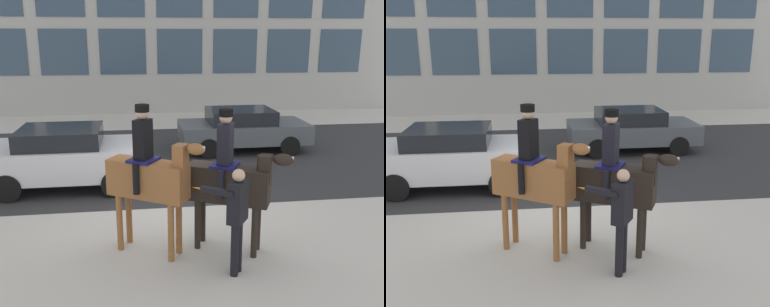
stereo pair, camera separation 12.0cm
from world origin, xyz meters
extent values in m
plane|color=beige|center=(0.00, 0.00, 0.00)|extent=(80.00, 80.00, 0.00)
cube|color=#2D2D30|center=(0.00, 4.75, 0.00)|extent=(25.02, 8.50, 0.01)
cube|color=#33475B|center=(-6.88, 12.83, 3.02)|extent=(2.20, 0.02, 2.13)
cube|color=#33475B|center=(-4.13, 12.83, 3.02)|extent=(2.20, 0.02, 2.13)
cube|color=#33475B|center=(-1.38, 12.83, 3.02)|extent=(2.20, 0.02, 2.13)
cube|color=#33475B|center=(1.38, 12.83, 3.02)|extent=(2.20, 0.02, 2.13)
cube|color=#33475B|center=(4.13, 12.83, 3.02)|extent=(2.20, 0.02, 2.13)
cube|color=#33475B|center=(6.88, 12.83, 3.02)|extent=(2.20, 0.02, 2.13)
cube|color=#33475B|center=(9.63, 12.83, 3.02)|extent=(2.20, 0.02, 2.13)
cube|color=brown|center=(-0.72, -1.46, 1.37)|extent=(1.44, 1.12, 0.63)
cylinder|color=brown|center=(-0.20, -1.59, 0.52)|extent=(0.11, 0.11, 1.05)
cylinder|color=brown|center=(-0.36, -1.85, 0.52)|extent=(0.11, 0.11, 1.05)
cylinder|color=brown|center=(-1.08, -1.06, 0.52)|extent=(0.11, 0.11, 1.05)
cylinder|color=brown|center=(-1.24, -1.32, 0.52)|extent=(0.11, 0.11, 1.05)
cube|color=brown|center=(-0.19, -1.78, 1.75)|extent=(0.30, 0.31, 0.58)
cube|color=#382314|center=(-0.29, -1.72, 1.77)|extent=(0.08, 0.09, 0.52)
ellipsoid|color=brown|center=(0.05, -1.92, 1.99)|extent=(0.37, 0.33, 0.19)
cube|color=silver|center=(0.13, -1.97, 2.01)|extent=(0.12, 0.10, 0.08)
cylinder|color=#382314|center=(-1.36, -1.06, 1.26)|extent=(0.09, 0.09, 0.55)
cube|color=#14144C|center=(-0.78, -1.42, 1.70)|extent=(0.61, 0.63, 0.05)
cube|color=black|center=(-0.78, -1.42, 2.07)|extent=(0.35, 0.39, 0.67)
sphere|color=#D1A889|center=(-0.78, -1.42, 2.51)|extent=(0.22, 0.22, 0.22)
cylinder|color=black|center=(-0.78, -1.42, 2.59)|extent=(0.24, 0.24, 0.12)
cylinder|color=black|center=(-0.64, -1.19, 1.43)|extent=(0.11, 0.11, 0.51)
cylinder|color=black|center=(-0.92, -1.65, 1.43)|extent=(0.11, 0.11, 0.51)
cube|color=black|center=(0.68, -1.54, 1.24)|extent=(1.48, 1.03, 0.63)
cylinder|color=black|center=(1.21, -1.64, 0.46)|extent=(0.11, 0.11, 0.93)
cylinder|color=black|center=(1.07, -1.91, 0.46)|extent=(0.11, 0.11, 0.93)
cylinder|color=black|center=(0.29, -1.18, 0.46)|extent=(0.11, 0.11, 0.93)
cylinder|color=black|center=(0.15, -1.45, 0.46)|extent=(0.11, 0.11, 0.93)
cube|color=black|center=(1.24, -1.83, 1.58)|extent=(0.29, 0.31, 0.48)
cube|color=#382314|center=(1.14, -1.77, 1.60)|extent=(0.07, 0.09, 0.43)
ellipsoid|color=black|center=(1.50, -1.96, 1.77)|extent=(0.40, 0.33, 0.21)
cube|color=silver|center=(1.59, -2.00, 1.79)|extent=(0.13, 0.10, 0.08)
cylinder|color=#382314|center=(0.00, -1.21, 1.14)|extent=(0.09, 0.09, 0.55)
cube|color=#14144C|center=(0.62, -1.51, 1.58)|extent=(0.60, 0.62, 0.05)
cube|color=black|center=(0.62, -1.51, 1.96)|extent=(0.34, 0.38, 0.70)
sphere|color=#D1A889|center=(0.62, -1.51, 2.42)|extent=(0.22, 0.22, 0.22)
cylinder|color=black|center=(0.62, -1.51, 2.50)|extent=(0.24, 0.24, 0.12)
cylinder|color=black|center=(0.74, -1.27, 1.31)|extent=(0.11, 0.11, 0.51)
cylinder|color=black|center=(0.49, -1.75, 1.31)|extent=(0.11, 0.11, 0.51)
cylinder|color=black|center=(0.60, -2.45, 0.45)|extent=(0.13, 0.13, 0.91)
cylinder|color=black|center=(0.69, -2.32, 0.45)|extent=(0.13, 0.13, 0.91)
cube|color=black|center=(0.64, -2.39, 1.24)|extent=(0.41, 0.45, 0.67)
sphere|color=#D1A889|center=(0.64, -2.39, 1.68)|extent=(0.20, 0.20, 0.20)
cube|color=black|center=(0.32, -2.38, 1.43)|extent=(0.50, 0.39, 0.09)
cone|color=orange|center=(0.03, -2.19, 1.43)|extent=(0.17, 0.14, 0.04)
cube|color=silver|center=(-2.66, 2.28, 0.72)|extent=(3.99, 1.96, 0.78)
cube|color=black|center=(-2.76, 2.28, 1.33)|extent=(1.99, 1.72, 0.43)
cylinder|color=black|center=(-1.43, 1.37, 0.34)|extent=(0.67, 0.23, 0.67)
cylinder|color=black|center=(-1.43, 3.18, 0.34)|extent=(0.67, 0.23, 0.67)
cylinder|color=black|center=(-3.90, 1.37, 0.34)|extent=(0.67, 0.23, 0.67)
cylinder|color=black|center=(-3.90, 3.18, 0.34)|extent=(0.67, 0.23, 0.67)
cube|color=#51565B|center=(2.69, 5.29, 0.63)|extent=(4.26, 1.95, 0.63)
cube|color=black|center=(2.59, 5.29, 1.17)|extent=(2.13, 1.71, 0.45)
cylinder|color=black|center=(4.02, 4.39, 0.32)|extent=(0.64, 0.23, 0.64)
cylinder|color=black|center=(4.02, 6.18, 0.32)|extent=(0.64, 0.23, 0.64)
cylinder|color=black|center=(1.37, 4.39, 0.32)|extent=(0.64, 0.23, 0.64)
cylinder|color=black|center=(1.37, 6.18, 0.32)|extent=(0.64, 0.23, 0.64)
camera|label=1|loc=(-0.90, -8.45, 3.73)|focal=40.00mm
camera|label=2|loc=(-0.78, -8.47, 3.73)|focal=40.00mm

